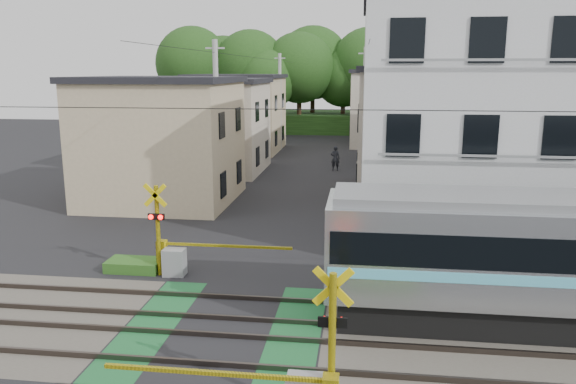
# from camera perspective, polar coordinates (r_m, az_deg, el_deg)

# --- Properties ---
(ground) EXTENTS (120.00, 120.00, 0.00)m
(ground) POSITION_cam_1_polar(r_m,az_deg,el_deg) (15.11, -6.63, -13.62)
(ground) COLOR black
(track_bed) EXTENTS (120.00, 120.00, 0.14)m
(track_bed) POSITION_cam_1_polar(r_m,az_deg,el_deg) (15.10, -6.64, -13.50)
(track_bed) COLOR #47423A
(track_bed) RESTS_ON ground
(crossing_signal_far) EXTENTS (4.74, 0.65, 3.09)m
(crossing_signal_far) POSITION_cam_1_polar(r_m,az_deg,el_deg) (18.80, -11.70, -6.19)
(crossing_signal_far) COLOR yellow
(crossing_signal_far) RESTS_ON ground
(apartment_block) EXTENTS (10.20, 8.36, 9.30)m
(apartment_block) POSITION_cam_1_polar(r_m,az_deg,el_deg) (23.31, 20.10, 6.77)
(apartment_block) COLOR silver
(apartment_block) RESTS_ON ground
(houses_row) EXTENTS (22.07, 31.35, 6.80)m
(houses_row) POSITION_cam_1_polar(r_m,az_deg,el_deg) (39.36, 2.78, 7.35)
(houses_row) COLOR #C2AE89
(houses_row) RESTS_ON ground
(tree_hill) EXTENTS (40.00, 13.16, 11.86)m
(tree_hill) POSITION_cam_1_polar(r_m,az_deg,el_deg) (61.19, 4.82, 11.88)
(tree_hill) COLOR #214517
(tree_hill) RESTS_ON ground
(catenary) EXTENTS (60.00, 5.04, 7.00)m
(catenary) POSITION_cam_1_polar(r_m,az_deg,el_deg) (13.76, 18.02, -0.43)
(catenary) COLOR #2D2D33
(catenary) RESTS_ON ground
(utility_poles) EXTENTS (7.90, 42.00, 8.00)m
(utility_poles) POSITION_cam_1_polar(r_m,az_deg,el_deg) (36.54, 0.36, 8.30)
(utility_poles) COLOR #A5A5A0
(utility_poles) RESTS_ON ground
(pedestrian) EXTENTS (0.64, 0.45, 1.67)m
(pedestrian) POSITION_cam_1_polar(r_m,az_deg,el_deg) (37.73, 4.83, 3.43)
(pedestrian) COLOR black
(pedestrian) RESTS_ON ground
(weed_patches) EXTENTS (10.25, 8.80, 0.40)m
(weed_patches) POSITION_cam_1_polar(r_m,az_deg,el_deg) (14.65, 0.14, -13.60)
(weed_patches) COLOR #2D5E1E
(weed_patches) RESTS_ON ground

